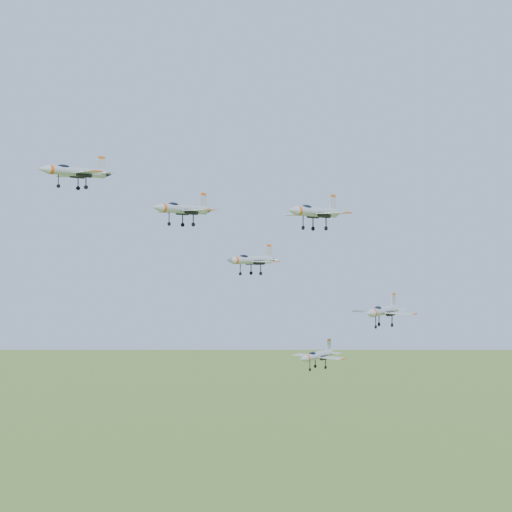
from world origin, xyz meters
TOP-DOWN VIEW (x-y plane):
  - jet_lead at (-17.75, 14.71)m, footprint 13.80×11.43m
  - jet_left_high at (-6.79, -0.26)m, footprint 13.15×11.04m
  - jet_right_high at (3.39, -19.48)m, footprint 12.99×10.89m
  - jet_left_low at (15.33, 9.54)m, footprint 13.75×11.47m
  - jet_right_low at (23.34, -15.49)m, footprint 12.90×10.99m
  - jet_trail at (19.21, -4.12)m, footprint 11.55×9.79m

SIDE VIEW (x-z plane):
  - jet_trail at x=19.21m, z-range 120.49..123.62m
  - jet_right_low at x=23.34m, z-range 128.70..132.22m
  - jet_left_low at x=15.33m, z-range 137.01..140.68m
  - jet_right_high at x=3.39m, z-range 144.55..148.03m
  - jet_left_high at x=-6.79m, z-range 145.41..148.94m
  - jet_lead at x=-17.75m, z-range 151.69..155.37m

